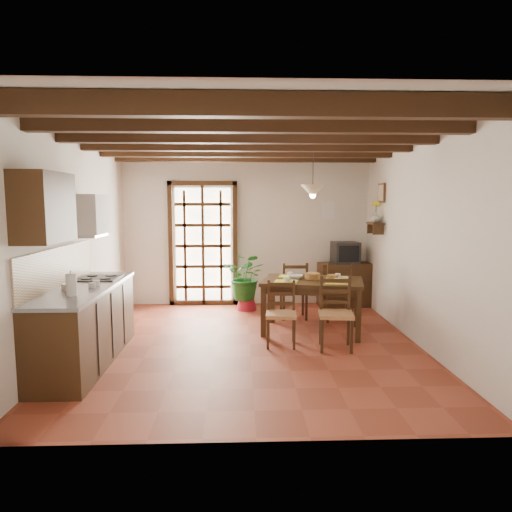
{
  "coord_description": "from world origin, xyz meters",
  "views": [
    {
      "loc": [
        -0.13,
        -5.93,
        1.9
      ],
      "look_at": [
        0.1,
        0.4,
        1.15
      ],
      "focal_mm": 32.0,
      "sensor_mm": 36.0,
      "label": 1
    }
  ],
  "objects_px": {
    "chair_near_left": "(281,326)",
    "chair_far_left": "(294,301)",
    "chair_near_right": "(336,327)",
    "chair_far_right": "(338,302)",
    "crt_tv": "(345,253)",
    "potted_plant": "(246,278)",
    "kitchen_counter": "(86,323)",
    "pendant_lamp": "(313,190)",
    "sideboard": "(345,285)",
    "dining_table": "(312,286)"
  },
  "relations": [
    {
      "from": "chair_near_left",
      "to": "chair_far_left",
      "type": "relative_size",
      "value": 0.91
    },
    {
      "from": "chair_near_right",
      "to": "chair_far_right",
      "type": "distance_m",
      "value": 1.46
    },
    {
      "from": "chair_near_left",
      "to": "chair_far_left",
      "type": "bearing_deg",
      "value": 81.73
    },
    {
      "from": "chair_far_left",
      "to": "chair_near_right",
      "type": "bearing_deg",
      "value": 101.17
    },
    {
      "from": "crt_tv",
      "to": "potted_plant",
      "type": "bearing_deg",
      "value": -178.22
    },
    {
      "from": "kitchen_counter",
      "to": "pendant_lamp",
      "type": "height_order",
      "value": "pendant_lamp"
    },
    {
      "from": "kitchen_counter",
      "to": "chair_near_left",
      "type": "relative_size",
      "value": 2.63
    },
    {
      "from": "chair_far_right",
      "to": "potted_plant",
      "type": "bearing_deg",
      "value": -27.18
    },
    {
      "from": "chair_far_left",
      "to": "sideboard",
      "type": "bearing_deg",
      "value": -142.49
    },
    {
      "from": "sideboard",
      "to": "potted_plant",
      "type": "distance_m",
      "value": 1.82
    },
    {
      "from": "chair_far_left",
      "to": "potted_plant",
      "type": "xyz_separation_m",
      "value": [
        -0.76,
        0.62,
        0.28
      ]
    },
    {
      "from": "crt_tv",
      "to": "pendant_lamp",
      "type": "bearing_deg",
      "value": -124.36
    },
    {
      "from": "sideboard",
      "to": "crt_tv",
      "type": "xyz_separation_m",
      "value": [
        0.0,
        -0.01,
        0.59
      ]
    },
    {
      "from": "crt_tv",
      "to": "pendant_lamp",
      "type": "height_order",
      "value": "pendant_lamp"
    },
    {
      "from": "chair_near_right",
      "to": "chair_far_left",
      "type": "relative_size",
      "value": 0.99
    },
    {
      "from": "crt_tv",
      "to": "pendant_lamp",
      "type": "xyz_separation_m",
      "value": [
        -0.86,
        -1.53,
        1.09
      ]
    },
    {
      "from": "crt_tv",
      "to": "potted_plant",
      "type": "height_order",
      "value": "potted_plant"
    },
    {
      "from": "potted_plant",
      "to": "pendant_lamp",
      "type": "relative_size",
      "value": 2.56
    },
    {
      "from": "dining_table",
      "to": "sideboard",
      "type": "height_order",
      "value": "sideboard"
    },
    {
      "from": "crt_tv",
      "to": "chair_far_right",
      "type": "bearing_deg",
      "value": -113.92
    },
    {
      "from": "chair_far_right",
      "to": "potted_plant",
      "type": "xyz_separation_m",
      "value": [
        -1.46,
        0.78,
        0.27
      ]
    },
    {
      "from": "chair_far_right",
      "to": "pendant_lamp",
      "type": "distance_m",
      "value": 1.93
    },
    {
      "from": "chair_far_right",
      "to": "crt_tv",
      "type": "bearing_deg",
      "value": -107.79
    },
    {
      "from": "kitchen_counter",
      "to": "dining_table",
      "type": "bearing_deg",
      "value": 22.34
    },
    {
      "from": "chair_far_left",
      "to": "dining_table",
      "type": "bearing_deg",
      "value": 101.09
    },
    {
      "from": "chair_near_right",
      "to": "crt_tv",
      "type": "bearing_deg",
      "value": 81.43
    },
    {
      "from": "chair_far_right",
      "to": "sideboard",
      "type": "bearing_deg",
      "value": -107.69
    },
    {
      "from": "kitchen_counter",
      "to": "crt_tv",
      "type": "xyz_separation_m",
      "value": [
        3.74,
        2.82,
        0.51
      ]
    },
    {
      "from": "dining_table",
      "to": "chair_near_right",
      "type": "distance_m",
      "value": 0.9
    },
    {
      "from": "pendant_lamp",
      "to": "dining_table",
      "type": "bearing_deg",
      "value": -90.0
    },
    {
      "from": "chair_near_right",
      "to": "chair_far_left",
      "type": "height_order",
      "value": "chair_far_left"
    },
    {
      "from": "kitchen_counter",
      "to": "chair_far_right",
      "type": "relative_size",
      "value": 2.37
    },
    {
      "from": "dining_table",
      "to": "chair_far_right",
      "type": "distance_m",
      "value": 0.9
    },
    {
      "from": "chair_far_right",
      "to": "dining_table",
      "type": "bearing_deg",
      "value": 51.7
    },
    {
      "from": "pendant_lamp",
      "to": "sideboard",
      "type": "bearing_deg",
      "value": 60.88
    },
    {
      "from": "chair_far_right",
      "to": "sideboard",
      "type": "relative_size",
      "value": 1.01
    },
    {
      "from": "dining_table",
      "to": "crt_tv",
      "type": "bearing_deg",
      "value": 75.34
    },
    {
      "from": "kitchen_counter",
      "to": "chair_near_left",
      "type": "distance_m",
      "value": 2.44
    },
    {
      "from": "chair_near_left",
      "to": "chair_far_left",
      "type": "height_order",
      "value": "chair_far_left"
    },
    {
      "from": "chair_near_right",
      "to": "pendant_lamp",
      "type": "relative_size",
      "value": 1.1
    },
    {
      "from": "crt_tv",
      "to": "chair_far_left",
      "type": "bearing_deg",
      "value": -146.15
    },
    {
      "from": "kitchen_counter",
      "to": "chair_near_right",
      "type": "height_order",
      "value": "kitchen_counter"
    },
    {
      "from": "chair_far_right",
      "to": "crt_tv",
      "type": "relative_size",
      "value": 1.95
    },
    {
      "from": "chair_far_left",
      "to": "chair_far_right",
      "type": "bearing_deg",
      "value": 165.26
    },
    {
      "from": "chair_far_left",
      "to": "crt_tv",
      "type": "bearing_deg",
      "value": -142.68
    },
    {
      "from": "kitchen_counter",
      "to": "crt_tv",
      "type": "relative_size",
      "value": 4.62
    },
    {
      "from": "chair_far_right",
      "to": "crt_tv",
      "type": "distance_m",
      "value": 1.26
    },
    {
      "from": "chair_far_left",
      "to": "pendant_lamp",
      "type": "xyz_separation_m",
      "value": [
        0.18,
        -0.69,
        1.78
      ]
    },
    {
      "from": "chair_far_right",
      "to": "potted_plant",
      "type": "height_order",
      "value": "potted_plant"
    },
    {
      "from": "chair_far_left",
      "to": "chair_near_left",
      "type": "bearing_deg",
      "value": 75.07
    }
  ]
}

